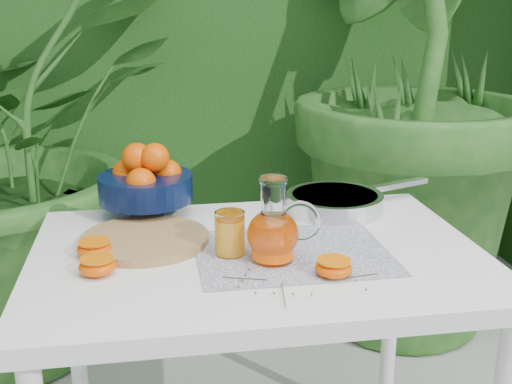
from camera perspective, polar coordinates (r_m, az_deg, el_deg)
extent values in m
cube|color=#144012|center=(3.44, -7.20, 16.18)|extent=(8.00, 1.20, 2.50)
imported|color=#20531C|center=(2.59, 12.94, 11.21)|extent=(2.38, 2.38, 2.10)
cube|color=white|center=(1.44, 0.13, -5.93)|extent=(1.00, 0.70, 0.04)
cylinder|color=white|center=(1.88, -15.58, -13.64)|extent=(0.04, 0.04, 0.71)
cylinder|color=white|center=(1.98, 11.82, -11.62)|extent=(0.04, 0.04, 0.71)
cube|color=#0B0D3F|center=(1.42, 3.25, -5.41)|extent=(0.42, 0.33, 0.00)
cylinder|color=#B07E4F|center=(1.49, -9.84, -4.17)|extent=(0.38, 0.38, 0.02)
cylinder|color=black|center=(1.69, -9.69, -1.33)|extent=(0.10, 0.10, 0.04)
cylinder|color=black|center=(1.67, -9.78, 0.40)|extent=(0.28, 0.28, 0.07)
sphere|color=#E35F02|center=(1.70, -11.41, 1.61)|extent=(0.09, 0.09, 0.08)
sphere|color=#E35F02|center=(1.68, -7.87, 1.62)|extent=(0.09, 0.09, 0.08)
sphere|color=#E35F02|center=(1.61, -10.19, 0.79)|extent=(0.09, 0.09, 0.08)
sphere|color=#E35F02|center=(1.72, -9.46, 1.92)|extent=(0.09, 0.09, 0.08)
sphere|color=#E35F02|center=(1.66, -10.54, 3.00)|extent=(0.09, 0.09, 0.08)
sphere|color=#E35F02|center=(1.63, -8.98, 3.05)|extent=(0.09, 0.09, 0.07)
cylinder|color=white|center=(1.38, 1.49, -5.87)|extent=(0.11, 0.11, 0.01)
ellipsoid|color=white|center=(1.36, 1.50, -3.79)|extent=(0.14, 0.14, 0.11)
cylinder|color=white|center=(1.33, 1.53, -0.51)|extent=(0.06, 0.06, 0.07)
cylinder|color=white|center=(1.32, 1.54, 1.08)|extent=(0.07, 0.07, 0.01)
torus|color=white|center=(1.34, 3.96, -2.56)|extent=(0.09, 0.04, 0.09)
cylinder|color=#D14604|center=(1.36, 1.50, -4.24)|extent=(0.11, 0.11, 0.08)
cylinder|color=white|center=(1.39, -2.33, -3.66)|extent=(0.09, 0.09, 0.10)
cylinder|color=#F5A41F|center=(1.39, -2.32, -3.96)|extent=(0.08, 0.08, 0.08)
cylinder|color=#F36407|center=(1.38, -2.34, -2.38)|extent=(0.07, 0.07, 0.00)
cylinder|color=silver|center=(1.70, 6.99, -0.93)|extent=(0.33, 0.33, 0.05)
cylinder|color=#BDBCC1|center=(1.69, 7.01, -0.32)|extent=(0.29, 0.29, 0.01)
cube|color=silver|center=(1.83, 12.64, 0.66)|extent=(0.19, 0.09, 0.01)
ellipsoid|color=#E35F02|center=(1.35, -13.92, -6.44)|extent=(0.08, 0.08, 0.04)
cylinder|color=#F36407|center=(1.34, -13.97, -5.77)|extent=(0.07, 0.07, 0.00)
ellipsoid|color=#E35F02|center=(1.44, -14.17, -4.95)|extent=(0.08, 0.08, 0.04)
cylinder|color=#F36407|center=(1.43, -14.22, -4.31)|extent=(0.07, 0.07, 0.00)
ellipsoid|color=#E35F02|center=(1.31, 6.91, -6.75)|extent=(0.08, 0.08, 0.04)
cylinder|color=#F36407|center=(1.30, 6.93, -6.06)|extent=(0.07, 0.07, 0.00)
cylinder|color=brown|center=(1.22, 2.45, -9.10)|extent=(0.02, 0.10, 0.00)
sphere|color=#4A6233|center=(1.22, -0.04, -8.95)|extent=(0.01, 0.01, 0.01)
sphere|color=#4A6233|center=(1.22, 1.62, -8.99)|extent=(0.01, 0.01, 0.01)
sphere|color=#4A6233|center=(1.22, 3.29, -9.02)|extent=(0.01, 0.01, 0.01)
sphere|color=#4A6233|center=(1.22, 4.96, -9.05)|extent=(0.01, 0.01, 0.01)
cylinder|color=brown|center=(1.31, 8.45, -7.49)|extent=(0.12, 0.02, 0.00)
sphere|color=#4A6233|center=(1.36, 7.24, -6.36)|extent=(0.01, 0.01, 0.01)
sphere|color=#4A6233|center=(1.32, 8.04, -7.04)|extent=(0.01, 0.01, 0.01)
sphere|color=#4A6233|center=(1.29, 8.88, -7.77)|extent=(0.01, 0.01, 0.01)
sphere|color=#4A6233|center=(1.25, 9.77, -8.53)|extent=(0.01, 0.01, 0.01)
cylinder|color=brown|center=(1.29, -1.07, -7.68)|extent=(0.09, 0.03, 0.00)
sphere|color=#4A6233|center=(1.25, -1.54, -8.34)|extent=(0.01, 0.01, 0.01)
sphere|color=#4A6233|center=(1.27, -1.22, -7.83)|extent=(0.01, 0.01, 0.01)
sphere|color=#4A6233|center=(1.30, -0.92, -7.34)|extent=(0.01, 0.01, 0.01)
sphere|color=#4A6233|center=(1.32, -0.63, -6.87)|extent=(0.01, 0.01, 0.01)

